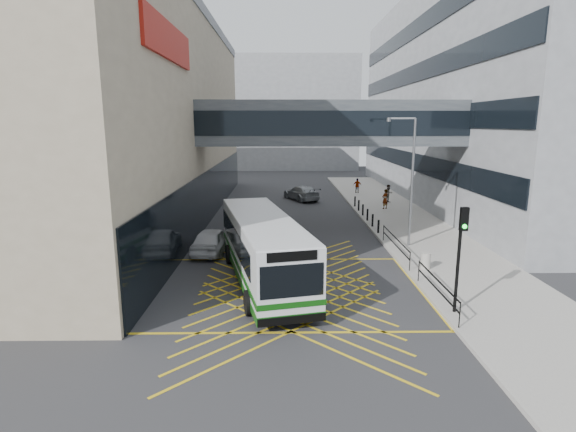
{
  "coord_description": "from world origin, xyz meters",
  "views": [
    {
      "loc": [
        -0.32,
        -19.69,
        7.51
      ],
      "look_at": [
        0.0,
        4.0,
        2.6
      ],
      "focal_mm": 28.0,
      "sensor_mm": 36.0,
      "label": 1
    }
  ],
  "objects_px": {
    "car_white": "(212,240)",
    "litter_bin": "(426,261)",
    "pedestrian_c": "(357,186)",
    "car_silver": "(301,192)",
    "street_lamp": "(409,174)",
    "bus": "(263,247)",
    "pedestrian_b": "(389,194)",
    "car_dark": "(263,222)",
    "pedestrian_a": "(385,199)",
    "traffic_light": "(461,245)"
  },
  "relations": [
    {
      "from": "street_lamp",
      "to": "litter_bin",
      "type": "relative_size",
      "value": 9.1
    },
    {
      "from": "street_lamp",
      "to": "pedestrian_a",
      "type": "distance_m",
      "value": 12.49
    },
    {
      "from": "car_dark",
      "to": "pedestrian_c",
      "type": "distance_m",
      "value": 19.43
    },
    {
      "from": "pedestrian_a",
      "to": "car_dark",
      "type": "bearing_deg",
      "value": 1.66
    },
    {
      "from": "car_dark",
      "to": "car_silver",
      "type": "xyz_separation_m",
      "value": [
        3.25,
        13.45,
        0.04
      ]
    },
    {
      "from": "car_silver",
      "to": "street_lamp",
      "type": "bearing_deg",
      "value": 83.14
    },
    {
      "from": "bus",
      "to": "pedestrian_b",
      "type": "height_order",
      "value": "bus"
    },
    {
      "from": "car_dark",
      "to": "litter_bin",
      "type": "bearing_deg",
      "value": 144.67
    },
    {
      "from": "bus",
      "to": "street_lamp",
      "type": "xyz_separation_m",
      "value": [
        8.55,
        5.81,
        2.83
      ]
    },
    {
      "from": "street_lamp",
      "to": "litter_bin",
      "type": "bearing_deg",
      "value": -72.07
    },
    {
      "from": "car_white",
      "to": "litter_bin",
      "type": "height_order",
      "value": "car_white"
    },
    {
      "from": "bus",
      "to": "street_lamp",
      "type": "relative_size",
      "value": 1.51
    },
    {
      "from": "car_white",
      "to": "street_lamp",
      "type": "xyz_separation_m",
      "value": [
        11.74,
        0.91,
        3.77
      ]
    },
    {
      "from": "car_silver",
      "to": "pedestrian_a",
      "type": "xyz_separation_m",
      "value": [
        7.08,
        -5.63,
        0.25
      ]
    },
    {
      "from": "car_dark",
      "to": "pedestrian_c",
      "type": "height_order",
      "value": "pedestrian_c"
    },
    {
      "from": "street_lamp",
      "to": "pedestrian_b",
      "type": "distance_m",
      "value": 15.66
    },
    {
      "from": "pedestrian_a",
      "to": "bus",
      "type": "bearing_deg",
      "value": 25.22
    },
    {
      "from": "car_white",
      "to": "pedestrian_a",
      "type": "xyz_separation_m",
      "value": [
        13.14,
        12.82,
        0.26
      ]
    },
    {
      "from": "car_silver",
      "to": "traffic_light",
      "type": "xyz_separation_m",
      "value": [
        4.93,
        -27.61,
        2.17
      ]
    },
    {
      "from": "litter_bin",
      "to": "pedestrian_c",
      "type": "height_order",
      "value": "pedestrian_c"
    },
    {
      "from": "bus",
      "to": "car_silver",
      "type": "bearing_deg",
      "value": 70.02
    },
    {
      "from": "traffic_light",
      "to": "pedestrian_a",
      "type": "height_order",
      "value": "traffic_light"
    },
    {
      "from": "pedestrian_a",
      "to": "pedestrian_c",
      "type": "bearing_deg",
      "value": -119.85
    },
    {
      "from": "street_lamp",
      "to": "pedestrian_a",
      "type": "relative_size",
      "value": 4.48
    },
    {
      "from": "traffic_light",
      "to": "pedestrian_b",
      "type": "bearing_deg",
      "value": 82.94
    },
    {
      "from": "car_silver",
      "to": "car_dark",
      "type": "bearing_deg",
      "value": 51.6
    },
    {
      "from": "litter_bin",
      "to": "pedestrian_a",
      "type": "bearing_deg",
      "value": 84.39
    },
    {
      "from": "car_white",
      "to": "pedestrian_c",
      "type": "relative_size",
      "value": 3.07
    },
    {
      "from": "pedestrian_c",
      "to": "car_white",
      "type": "bearing_deg",
      "value": 72.8
    },
    {
      "from": "car_white",
      "to": "pedestrian_a",
      "type": "bearing_deg",
      "value": -130.3
    },
    {
      "from": "litter_bin",
      "to": "pedestrian_c",
      "type": "xyz_separation_m",
      "value": [
        0.71,
        25.64,
        0.36
      ]
    },
    {
      "from": "car_dark",
      "to": "traffic_light",
      "type": "xyz_separation_m",
      "value": [
        8.18,
        -14.16,
        2.21
      ]
    },
    {
      "from": "car_dark",
      "to": "traffic_light",
      "type": "bearing_deg",
      "value": 129.48
    },
    {
      "from": "car_dark",
      "to": "litter_bin",
      "type": "xyz_separation_m",
      "value": [
        8.71,
        -8.65,
        -0.15
      ]
    },
    {
      "from": "litter_bin",
      "to": "pedestrian_a",
      "type": "xyz_separation_m",
      "value": [
        1.62,
        16.47,
        0.44
      ]
    },
    {
      "from": "pedestrian_a",
      "to": "car_white",
      "type": "bearing_deg",
      "value": 8.81
    },
    {
      "from": "litter_bin",
      "to": "pedestrian_b",
      "type": "relative_size",
      "value": 0.5
    },
    {
      "from": "car_silver",
      "to": "pedestrian_a",
      "type": "bearing_deg",
      "value": 116.68
    },
    {
      "from": "street_lamp",
      "to": "litter_bin",
      "type": "distance_m",
      "value": 6.04
    },
    {
      "from": "car_silver",
      "to": "traffic_light",
      "type": "relative_size",
      "value": 1.16
    },
    {
      "from": "car_dark",
      "to": "street_lamp",
      "type": "distance_m",
      "value": 10.53
    },
    {
      "from": "litter_bin",
      "to": "car_white",
      "type": "bearing_deg",
      "value": 162.4
    },
    {
      "from": "bus",
      "to": "pedestrian_c",
      "type": "distance_m",
      "value": 28.37
    },
    {
      "from": "traffic_light",
      "to": "pedestrian_b",
      "type": "xyz_separation_m",
      "value": [
        3.2,
        25.13,
        -1.94
      ]
    },
    {
      "from": "car_dark",
      "to": "pedestrian_a",
      "type": "xyz_separation_m",
      "value": [
        10.33,
        7.82,
        0.29
      ]
    },
    {
      "from": "bus",
      "to": "car_white",
      "type": "relative_size",
      "value": 2.43
    },
    {
      "from": "bus",
      "to": "litter_bin",
      "type": "relative_size",
      "value": 13.77
    },
    {
      "from": "car_white",
      "to": "pedestrian_a",
      "type": "relative_size",
      "value": 2.79
    },
    {
      "from": "street_lamp",
      "to": "pedestrian_a",
      "type": "xyz_separation_m",
      "value": [
        1.39,
        11.91,
        -3.52
      ]
    },
    {
      "from": "car_white",
      "to": "pedestrian_b",
      "type": "distance_m",
      "value": 21.36
    }
  ]
}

